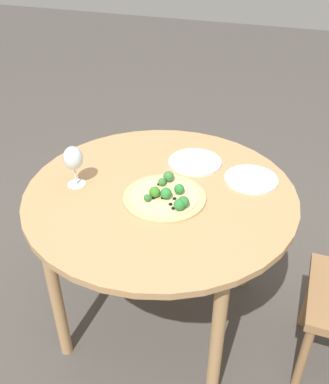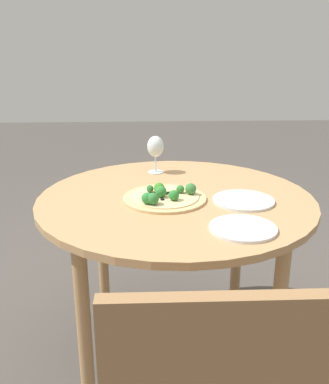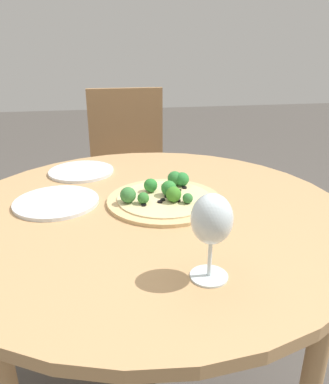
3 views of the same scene
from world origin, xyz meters
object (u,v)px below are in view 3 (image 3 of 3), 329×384
at_px(chair, 129,180).
at_px(plate_far, 81,171).
at_px(pizza, 164,196).
at_px(plate_near, 56,202).
at_px(wine_glass, 212,221).

bearing_deg(chair, plate_far, -108.73).
bearing_deg(pizza, plate_near, 173.91).
distance_m(pizza, plate_near, 0.30).
height_order(chair, plate_far, chair).
distance_m(chair, pizza, 0.90).
bearing_deg(pizza, wine_glass, -86.31).
bearing_deg(wine_glass, chair, 92.96).
bearing_deg(chair, pizza, -87.00).
height_order(chair, plate_near, chair).
height_order(wine_glass, plate_far, wine_glass).
bearing_deg(pizza, chair, 92.64).
height_order(plate_near, plate_far, same).
bearing_deg(plate_near, plate_far, 77.18).
distance_m(pizza, wine_glass, 0.39).
relative_size(chair, pizza, 2.92).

